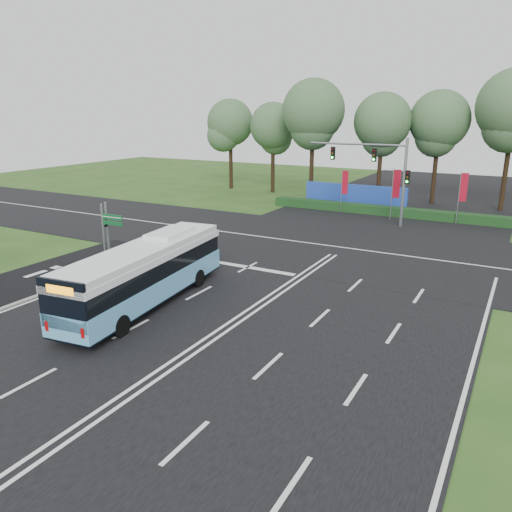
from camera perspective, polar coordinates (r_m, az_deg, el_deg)
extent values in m
plane|color=#274B19|center=(24.00, -0.04, -5.67)|extent=(120.00, 120.00, 0.00)
cube|color=black|center=(24.00, -0.04, -5.63)|extent=(20.00, 120.00, 0.04)
cube|color=black|center=(34.46, 9.67, 0.96)|extent=(120.00, 14.00, 0.05)
cube|color=black|center=(29.90, -24.55, -2.67)|extent=(5.00, 18.00, 0.06)
cube|color=gray|center=(28.06, -21.60, -3.44)|extent=(0.25, 18.00, 0.12)
cube|color=#5BA6D4|center=(24.39, -12.36, -3.26)|extent=(3.55, 11.16, 1.01)
cube|color=black|center=(24.54, -12.29, -4.26)|extent=(3.52, 11.10, 0.27)
cube|color=black|center=(24.10, -12.49, -1.21)|extent=(3.44, 10.98, 0.87)
cube|color=white|center=(23.95, -12.56, 0.04)|extent=(3.55, 11.16, 0.32)
cube|color=white|center=(23.86, -12.61, 0.78)|extent=(3.45, 10.72, 0.32)
cube|color=white|center=(25.64, -9.77, 2.63)|extent=(1.77, 2.89, 0.23)
cube|color=black|center=(20.14, -21.22, -5.31)|extent=(2.21, 0.38, 2.01)
cube|color=orange|center=(19.90, -21.49, -3.63)|extent=(1.28, 0.21, 0.32)
cylinder|color=black|center=(27.55, -10.50, -1.99)|extent=(0.37, 0.97, 0.95)
cylinder|color=black|center=(26.50, -6.62, -2.55)|extent=(0.37, 0.97, 0.95)
cylinder|color=black|center=(22.66, -19.48, -6.72)|extent=(0.37, 0.97, 0.95)
cylinder|color=black|center=(21.38, -15.16, -7.73)|extent=(0.37, 0.97, 0.95)
cylinder|color=gray|center=(31.08, -16.57, 2.44)|extent=(0.15, 0.15, 3.82)
cube|color=black|center=(30.80, -16.91, 3.64)|extent=(0.34, 0.25, 0.44)
sphere|color=#19F233|center=(30.73, -17.05, 3.61)|extent=(0.15, 0.15, 0.15)
cylinder|color=gray|center=(29.89, -16.99, 1.99)|extent=(0.12, 0.12, 3.94)
cube|color=#0D4B21|center=(29.12, -16.14, 4.29)|extent=(1.48, 0.11, 0.30)
cube|color=#0D4B21|center=(29.19, -16.08, 3.63)|extent=(1.48, 0.11, 0.22)
cube|color=white|center=(29.09, -16.18, 4.28)|extent=(1.38, 0.06, 0.04)
cylinder|color=gray|center=(46.26, 9.74, 7.28)|extent=(0.06, 0.06, 3.92)
cube|color=maroon|center=(46.12, 10.14, 8.27)|extent=(0.52, 0.17, 2.09)
cylinder|color=gray|center=(43.71, 15.26, 6.76)|extent=(0.07, 0.07, 4.41)
cube|color=maroon|center=(43.62, 15.78, 7.94)|extent=(0.56, 0.25, 2.35)
cylinder|color=gray|center=(44.02, 22.14, 6.12)|extent=(0.07, 0.07, 4.29)
cube|color=maroon|center=(43.98, 22.65, 7.26)|extent=(0.54, 0.28, 2.29)
cylinder|color=gray|center=(41.30, 16.55, 7.96)|extent=(0.24, 0.24, 7.00)
cylinder|color=gray|center=(42.06, 11.44, 12.42)|extent=(8.00, 0.16, 0.16)
cube|color=black|center=(41.69, 13.38, 11.17)|extent=(0.32, 0.28, 1.05)
cube|color=black|center=(42.77, 8.78, 11.53)|extent=(0.32, 0.28, 1.05)
cube|color=black|center=(41.19, 16.94, 8.61)|extent=(0.32, 0.28, 1.05)
cube|color=#133617|center=(46.09, 14.93, 4.97)|extent=(22.00, 1.20, 0.80)
cube|color=#2043AF|center=(49.41, 11.21, 6.75)|extent=(10.00, 0.30, 2.20)
cylinder|color=black|center=(60.59, -2.90, 11.17)|extent=(0.44, 0.44, 7.32)
sphere|color=#375B35|center=(60.37, -2.96, 15.00)|extent=(5.39, 5.39, 5.39)
cylinder|color=black|center=(57.50, 1.94, 10.77)|extent=(0.44, 0.44, 7.04)
sphere|color=#375B35|center=(57.26, 1.98, 14.65)|extent=(5.18, 5.18, 5.18)
cylinder|color=black|center=(52.88, 6.40, 11.05)|extent=(0.44, 0.44, 8.59)
sphere|color=#375B35|center=(52.67, 6.57, 16.20)|extent=(6.33, 6.33, 6.33)
cylinder|color=black|center=(52.38, 13.96, 10.10)|extent=(0.44, 0.44, 7.62)
sphere|color=#375B35|center=(52.14, 14.28, 14.70)|extent=(5.61, 5.61, 5.61)
cylinder|color=black|center=(53.03, 19.81, 9.77)|extent=(0.44, 0.44, 7.75)
sphere|color=#375B35|center=(52.79, 20.26, 14.38)|extent=(5.71, 5.71, 5.71)
cylinder|color=black|center=(51.62, 26.74, 9.53)|extent=(0.44, 0.44, 8.94)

